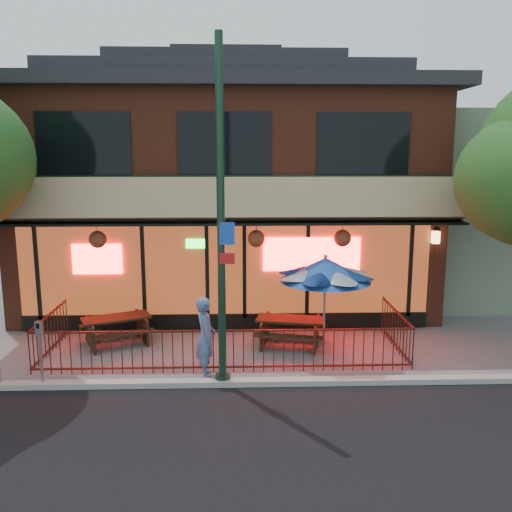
{
  "coord_description": "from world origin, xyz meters",
  "views": [
    {
      "loc": [
        0.35,
        -11.08,
        4.74
      ],
      "look_at": [
        0.77,
        2.0,
        2.27
      ],
      "focal_mm": 38.0,
      "sensor_mm": 36.0,
      "label": 1
    }
  ],
  "objects_px": {
    "picnic_table_right": "(290,328)",
    "patio_umbrella": "(325,269)",
    "picnic_table_left": "(117,326)",
    "pedestrian": "(206,337)",
    "street_light": "(221,235)",
    "parking_meter_near": "(40,343)"
  },
  "relations": [
    {
      "from": "picnic_table_right",
      "to": "patio_umbrella",
      "type": "bearing_deg",
      "value": -39.87
    },
    {
      "from": "picnic_table_right",
      "to": "street_light",
      "type": "bearing_deg",
      "value": -126.05
    },
    {
      "from": "patio_umbrella",
      "to": "picnic_table_left",
      "type": "bearing_deg",
      "value": 170.1
    },
    {
      "from": "picnic_table_right",
      "to": "pedestrian",
      "type": "relative_size",
      "value": 1.09
    },
    {
      "from": "street_light",
      "to": "patio_umbrella",
      "type": "xyz_separation_m",
      "value": [
        2.37,
        1.61,
        -1.06
      ]
    },
    {
      "from": "picnic_table_right",
      "to": "picnic_table_left",
      "type": "bearing_deg",
      "value": 176.42
    },
    {
      "from": "picnic_table_right",
      "to": "pedestrian",
      "type": "height_order",
      "value": "pedestrian"
    },
    {
      "from": "pedestrian",
      "to": "patio_umbrella",
      "type": "bearing_deg",
      "value": -75.98
    },
    {
      "from": "picnic_table_left",
      "to": "street_light",
      "type": "bearing_deg",
      "value": -42.41
    },
    {
      "from": "picnic_table_left",
      "to": "parking_meter_near",
      "type": "bearing_deg",
      "value": -110.27
    },
    {
      "from": "patio_umbrella",
      "to": "parking_meter_near",
      "type": "distance_m",
      "value": 6.4
    },
    {
      "from": "picnic_table_right",
      "to": "parking_meter_near",
      "type": "bearing_deg",
      "value": -156.54
    },
    {
      "from": "picnic_table_left",
      "to": "pedestrian",
      "type": "relative_size",
      "value": 1.16
    },
    {
      "from": "pedestrian",
      "to": "parking_meter_near",
      "type": "xyz_separation_m",
      "value": [
        -3.32,
        -0.49,
        0.08
      ]
    },
    {
      "from": "picnic_table_left",
      "to": "patio_umbrella",
      "type": "xyz_separation_m",
      "value": [
        5.11,
        -0.89,
        1.62
      ]
    },
    {
      "from": "street_light",
      "to": "picnic_table_right",
      "type": "distance_m",
      "value": 3.85
    },
    {
      "from": "street_light",
      "to": "patio_umbrella",
      "type": "distance_m",
      "value": 3.05
    },
    {
      "from": "street_light",
      "to": "patio_umbrella",
      "type": "height_order",
      "value": "street_light"
    },
    {
      "from": "parking_meter_near",
      "to": "pedestrian",
      "type": "bearing_deg",
      "value": 8.37
    },
    {
      "from": "street_light",
      "to": "parking_meter_near",
      "type": "distance_m",
      "value": 4.3
    },
    {
      "from": "pedestrian",
      "to": "parking_meter_near",
      "type": "bearing_deg",
      "value": 88.69
    },
    {
      "from": "picnic_table_right",
      "to": "patio_umbrella",
      "type": "relative_size",
      "value": 0.78
    }
  ]
}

